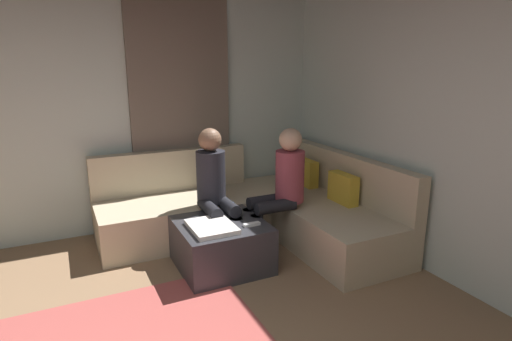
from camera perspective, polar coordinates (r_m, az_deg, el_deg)
name	(u,v)px	position (r m, az deg, el deg)	size (l,w,h in m)	color
wall_left	(49,109)	(4.62, -26.42, 7.49)	(0.12, 6.00, 2.70)	silver
curtain_panel	(181,114)	(4.70, -10.17, 7.63)	(0.06, 1.10, 2.50)	#726659
sectional_couch	(259,210)	(4.43, 0.36, -5.48)	(2.10, 2.55, 0.87)	#C6B593
ottoman	(221,245)	(3.82, -4.79, -10.06)	(0.76, 0.76, 0.42)	#333338
folded_blanket	(212,227)	(3.60, -6.08, -7.66)	(0.44, 0.36, 0.04)	white
coffee_mug	(230,207)	(3.97, -3.58, -5.04)	(0.08, 0.08, 0.10)	#334C72
game_remote	(252,224)	(3.66, -0.59, -7.37)	(0.05, 0.15, 0.02)	white
person_on_couch_back	(281,185)	(4.02, 3.42, -1.94)	(0.30, 0.60, 1.20)	black
person_on_couch_side	(215,186)	(3.98, -5.68, -2.16)	(0.60, 0.30, 1.20)	black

